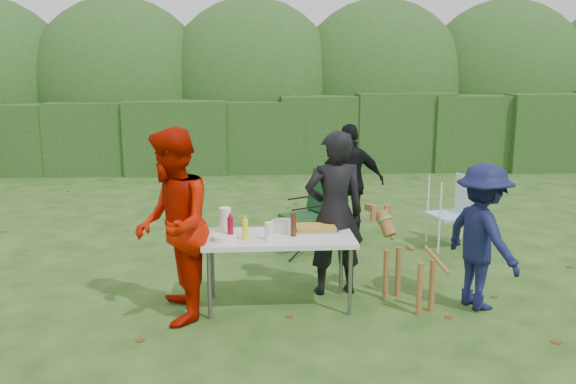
{
  "coord_description": "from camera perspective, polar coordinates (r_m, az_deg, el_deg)",
  "views": [
    {
      "loc": [
        -0.2,
        -5.72,
        2.44
      ],
      "look_at": [
        0.28,
        0.96,
        1.0
      ],
      "focal_mm": 38.0,
      "sensor_mm": 36.0,
      "label": 1
    }
  ],
  "objects": [
    {
      "name": "camping_chair",
      "position": [
        7.9,
        1.86,
        -1.88
      ],
      "size": [
        0.9,
        0.9,
        1.06
      ],
      "primitive_type": null,
      "rotation": [
        0.0,
        0.0,
        3.64
      ],
      "color": "#143F1C",
      "rests_on": "ground"
    },
    {
      "name": "ground",
      "position": [
        6.22,
        -1.94,
        -10.96
      ],
      "size": [
        80.0,
        80.0,
        0.0
      ],
      "primitive_type": "plane",
      "color": "#1E4211"
    },
    {
      "name": "paper_towel_roll",
      "position": [
        6.18,
        -5.91,
        -2.65
      ],
      "size": [
        0.12,
        0.12,
        0.26
      ],
      "primitive_type": "cylinder",
      "color": "white",
      "rests_on": "folding_table"
    },
    {
      "name": "person_red_jacket",
      "position": [
        5.83,
        -10.76,
        -3.14
      ],
      "size": [
        0.81,
        0.98,
        1.85
      ],
      "primitive_type": "imported",
      "rotation": [
        0.0,
        0.0,
        -1.44
      ],
      "color": "#B11100",
      "rests_on": "ground"
    },
    {
      "name": "shrub_backdrop",
      "position": [
        15.35,
        -3.36,
        8.97
      ],
      "size": [
        20.0,
        2.6,
        3.2
      ],
      "primitive_type": "ellipsoid",
      "color": "#3D6628",
      "rests_on": "ground"
    },
    {
      "name": "lawn_chair",
      "position": [
        8.37,
        15.04,
        -1.82
      ],
      "size": [
        0.71,
        0.71,
        0.96
      ],
      "primitive_type": null,
      "rotation": [
        0.0,
        0.0,
        3.43
      ],
      "color": "#438DC2",
      "rests_on": "ground"
    },
    {
      "name": "pasta_bowl",
      "position": [
        6.26,
        -0.4,
        -3.16
      ],
      "size": [
        0.26,
        0.26,
        0.1
      ],
      "primitive_type": "cylinder",
      "color": "silver",
      "rests_on": "folding_table"
    },
    {
      "name": "cup_stack",
      "position": [
        5.9,
        -1.81,
        -3.7
      ],
      "size": [
        0.08,
        0.08,
        0.18
      ],
      "primitive_type": "cylinder",
      "color": "white",
      "rests_on": "folding_table"
    },
    {
      "name": "mustard_bottle",
      "position": [
        5.94,
        -4.02,
        -3.54
      ],
      "size": [
        0.06,
        0.06,
        0.2
      ],
      "primitive_type": "cylinder",
      "color": "#EBF61B",
      "rests_on": "folding_table"
    },
    {
      "name": "child",
      "position": [
        6.36,
        17.71,
        -4.01
      ],
      "size": [
        0.83,
        1.08,
        1.47
      ],
      "primitive_type": "imported",
      "rotation": [
        0.0,
        0.0,
        1.92
      ],
      "color": "#11163E",
      "rests_on": "ground"
    },
    {
      "name": "beer_bottle",
      "position": [
        6.04,
        0.5,
        -3.05
      ],
      "size": [
        0.06,
        0.06,
        0.24
      ],
      "primitive_type": "cylinder",
      "color": "#47230F",
      "rests_on": "folding_table"
    },
    {
      "name": "folding_table",
      "position": [
        6.09,
        -0.88,
        -4.6
      ],
      "size": [
        1.5,
        0.7,
        0.74
      ],
      "color": "silver",
      "rests_on": "ground"
    },
    {
      "name": "dog",
      "position": [
        6.3,
        11.28,
        -6.41
      ],
      "size": [
        0.81,
        1.04,
        0.92
      ],
      "primitive_type": null,
      "rotation": [
        0.0,
        0.0,
        2.07
      ],
      "color": "#905F2D",
      "rests_on": "ground"
    },
    {
      "name": "food_tray",
      "position": [
        6.26,
        2.59,
        -3.55
      ],
      "size": [
        0.45,
        0.3,
        0.02
      ],
      "primitive_type": "cube",
      "color": "#B7B7BA",
      "rests_on": "folding_table"
    },
    {
      "name": "focaccia_bread",
      "position": [
        6.25,
        2.59,
        -3.3
      ],
      "size": [
        0.4,
        0.26,
        0.04
      ],
      "primitive_type": "cube",
      "color": "gold",
      "rests_on": "food_tray"
    },
    {
      "name": "hedge_row",
      "position": [
        13.82,
        -3.23,
        5.5
      ],
      "size": [
        22.0,
        1.4,
        1.7
      ],
      "primitive_type": "cube",
      "color": "#23471C",
      "rests_on": "ground"
    },
    {
      "name": "person_cook",
      "position": [
        6.41,
        4.37,
        -2.01
      ],
      "size": [
        0.68,
        0.49,
        1.75
      ],
      "primitive_type": "imported",
      "rotation": [
        0.0,
        0.0,
        3.26
      ],
      "color": "black",
      "rests_on": "ground"
    },
    {
      "name": "person_black_puffy",
      "position": [
        8.42,
        5.82,
        0.89
      ],
      "size": [
        0.95,
        0.41,
        1.62
      ],
      "primitive_type": "imported",
      "rotation": [
        0.0,
        0.0,
        3.16
      ],
      "color": "black",
      "rests_on": "ground"
    },
    {
      "name": "plate_stack",
      "position": [
        5.96,
        -6.02,
        -4.26
      ],
      "size": [
        0.24,
        0.24,
        0.05
      ],
      "primitive_type": "cylinder",
      "color": "white",
      "rests_on": "folding_table"
    },
    {
      "name": "ketchup_bottle",
      "position": [
        5.97,
        -5.41,
        -3.39
      ],
      "size": [
        0.06,
        0.06,
        0.22
      ],
      "primitive_type": "cylinder",
      "color": "maroon",
      "rests_on": "folding_table"
    }
  ]
}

